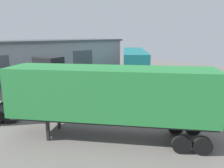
{
  "coord_description": "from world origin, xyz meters",
  "views": [
    {
      "loc": [
        -11.74,
        -10.86,
        5.78
      ],
      "look_at": [
        0.6,
        2.6,
        1.6
      ],
      "focal_mm": 35.0,
      "sensor_mm": 36.0,
      "label": 1
    }
  ],
  "objects_px": {
    "container_trailer_green": "(111,94)",
    "traffic_cone": "(113,97)",
    "tractor_unit_black": "(52,80)",
    "container_trailer_white": "(134,62)"
  },
  "relations": [
    {
      "from": "container_trailer_green",
      "to": "traffic_cone",
      "type": "relative_size",
      "value": 18.55
    },
    {
      "from": "container_trailer_green",
      "to": "tractor_unit_black",
      "type": "relative_size",
      "value": 1.5
    },
    {
      "from": "container_trailer_green",
      "to": "traffic_cone",
      "type": "bearing_deg",
      "value": -82.52
    },
    {
      "from": "traffic_cone",
      "to": "tractor_unit_black",
      "type": "bearing_deg",
      "value": 140.01
    },
    {
      "from": "tractor_unit_black",
      "to": "container_trailer_white",
      "type": "distance_m",
      "value": 10.82
    },
    {
      "from": "tractor_unit_black",
      "to": "container_trailer_white",
      "type": "height_order",
      "value": "container_trailer_white"
    },
    {
      "from": "tractor_unit_black",
      "to": "traffic_cone",
      "type": "relative_size",
      "value": 12.36
    },
    {
      "from": "container_trailer_white",
      "to": "traffic_cone",
      "type": "bearing_deg",
      "value": -16.86
    },
    {
      "from": "container_trailer_white",
      "to": "tractor_unit_black",
      "type": "bearing_deg",
      "value": -43.96
    },
    {
      "from": "container_trailer_white",
      "to": "traffic_cone",
      "type": "relative_size",
      "value": 18.31
    }
  ]
}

